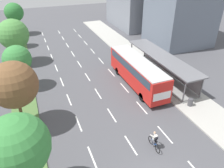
{
  "coord_description": "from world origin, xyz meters",
  "views": [
    {
      "loc": [
        -6.52,
        -7.3,
        14.03
      ],
      "look_at": [
        1.64,
        13.04,
        1.2
      ],
      "focal_mm": 34.61,
      "sensor_mm": 36.0,
      "label": 1
    }
  ],
  "objects_px": {
    "median_tree_third": "(17,59)",
    "trash_bin": "(190,102)",
    "median_tree_second": "(14,85)",
    "median_tree_fifth": "(14,29)",
    "median_tree_farthest": "(14,12)",
    "bus": "(137,70)",
    "cyclist": "(154,141)",
    "median_tree_fourth": "(13,34)",
    "median_tree_nearest": "(17,146)",
    "bus_shelter": "(163,64)"
  },
  "relations": [
    {
      "from": "median_tree_second",
      "to": "trash_bin",
      "type": "height_order",
      "value": "median_tree_second"
    },
    {
      "from": "median_tree_fifth",
      "to": "median_tree_farthest",
      "type": "relative_size",
      "value": 0.74
    },
    {
      "from": "median_tree_third",
      "to": "median_tree_farthest",
      "type": "distance_m",
      "value": 23.24
    },
    {
      "from": "median_tree_nearest",
      "to": "median_tree_farthest",
      "type": "height_order",
      "value": "median_tree_nearest"
    },
    {
      "from": "trash_bin",
      "to": "median_tree_farthest",
      "type": "bearing_deg",
      "value": 115.97
    },
    {
      "from": "cyclist",
      "to": "median_tree_second",
      "type": "distance_m",
      "value": 12.83
    },
    {
      "from": "bus",
      "to": "cyclist",
      "type": "xyz_separation_m",
      "value": [
        -3.56,
        -10.1,
        -1.28
      ]
    },
    {
      "from": "bus",
      "to": "cyclist",
      "type": "bearing_deg",
      "value": -109.4
    },
    {
      "from": "cyclist",
      "to": "median_tree_fifth",
      "type": "height_order",
      "value": "median_tree_fifth"
    },
    {
      "from": "cyclist",
      "to": "bus",
      "type": "bearing_deg",
      "value": 70.6
    },
    {
      "from": "median_tree_fourth",
      "to": "median_tree_fifth",
      "type": "bearing_deg",
      "value": 90.26
    },
    {
      "from": "median_tree_third",
      "to": "median_tree_fifth",
      "type": "xyz_separation_m",
      "value": [
        -0.25,
        15.48,
        -0.46
      ]
    },
    {
      "from": "median_tree_fourth",
      "to": "bus_shelter",
      "type": "bearing_deg",
      "value": -32.65
    },
    {
      "from": "bus_shelter",
      "to": "median_tree_third",
      "type": "bearing_deg",
      "value": 168.07
    },
    {
      "from": "median_tree_second",
      "to": "median_tree_fourth",
      "type": "height_order",
      "value": "median_tree_second"
    },
    {
      "from": "cyclist",
      "to": "median_tree_nearest",
      "type": "bearing_deg",
      "value": -174.96
    },
    {
      "from": "bus",
      "to": "trash_bin",
      "type": "relative_size",
      "value": 13.28
    },
    {
      "from": "median_tree_farthest",
      "to": "bus",
      "type": "bearing_deg",
      "value": -64.13
    },
    {
      "from": "median_tree_second",
      "to": "median_tree_farthest",
      "type": "distance_m",
      "value": 30.97
    },
    {
      "from": "bus_shelter",
      "to": "median_tree_nearest",
      "type": "relative_size",
      "value": 2.05
    },
    {
      "from": "median_tree_second",
      "to": "median_tree_third",
      "type": "distance_m",
      "value": 7.79
    },
    {
      "from": "bus",
      "to": "median_tree_nearest",
      "type": "xyz_separation_m",
      "value": [
        -13.49,
        -10.97,
        2.83
      ]
    },
    {
      "from": "median_tree_second",
      "to": "trash_bin",
      "type": "distance_m",
      "value": 17.66
    },
    {
      "from": "bus",
      "to": "median_tree_fifth",
      "type": "bearing_deg",
      "value": 124.37
    },
    {
      "from": "bus",
      "to": "cyclist",
      "type": "height_order",
      "value": "bus"
    },
    {
      "from": "bus",
      "to": "median_tree_third",
      "type": "height_order",
      "value": "median_tree_third"
    },
    {
      "from": "median_tree_fifth",
      "to": "trash_bin",
      "type": "bearing_deg",
      "value": -57.44
    },
    {
      "from": "cyclist",
      "to": "median_tree_second",
      "type": "xyz_separation_m",
      "value": [
        -10.11,
        6.87,
        3.91
      ]
    },
    {
      "from": "median_tree_second",
      "to": "median_tree_fourth",
      "type": "xyz_separation_m",
      "value": [
        0.02,
        15.48,
        -0.11
      ]
    },
    {
      "from": "median_tree_farthest",
      "to": "median_tree_nearest",
      "type": "bearing_deg",
      "value": -90.06
    },
    {
      "from": "bus_shelter",
      "to": "median_tree_second",
      "type": "height_order",
      "value": "median_tree_second"
    },
    {
      "from": "cyclist",
      "to": "median_tree_second",
      "type": "height_order",
      "value": "median_tree_second"
    },
    {
      "from": "median_tree_fifth",
      "to": "bus",
      "type": "bearing_deg",
      "value": -55.63
    },
    {
      "from": "median_tree_third",
      "to": "trash_bin",
      "type": "xyz_separation_m",
      "value": [
        16.63,
        -10.95,
        -3.27
      ]
    },
    {
      "from": "cyclist",
      "to": "median_tree_second",
      "type": "relative_size",
      "value": 0.27
    },
    {
      "from": "cyclist",
      "to": "median_tree_nearest",
      "type": "height_order",
      "value": "median_tree_nearest"
    },
    {
      "from": "median_tree_fifth",
      "to": "median_tree_third",
      "type": "bearing_deg",
      "value": -89.08
    },
    {
      "from": "bus",
      "to": "cyclist",
      "type": "relative_size",
      "value": 6.2
    },
    {
      "from": "bus",
      "to": "median_tree_second",
      "type": "distance_m",
      "value": 14.29
    },
    {
      "from": "median_tree_third",
      "to": "trash_bin",
      "type": "relative_size",
      "value": 6.33
    },
    {
      "from": "median_tree_second",
      "to": "bus",
      "type": "bearing_deg",
      "value": 13.3
    },
    {
      "from": "median_tree_nearest",
      "to": "cyclist",
      "type": "bearing_deg",
      "value": 5.04
    },
    {
      "from": "cyclist",
      "to": "median_tree_farthest",
      "type": "height_order",
      "value": "median_tree_farthest"
    },
    {
      "from": "cyclist",
      "to": "median_tree_farthest",
      "type": "relative_size",
      "value": 0.29
    },
    {
      "from": "median_tree_fifth",
      "to": "median_tree_farthest",
      "type": "distance_m",
      "value": 7.84
    },
    {
      "from": "median_tree_nearest",
      "to": "median_tree_fourth",
      "type": "xyz_separation_m",
      "value": [
        -0.15,
        23.23,
        -0.31
      ]
    },
    {
      "from": "median_tree_nearest",
      "to": "median_tree_farthest",
      "type": "distance_m",
      "value": 38.71
    },
    {
      "from": "median_tree_third",
      "to": "bus",
      "type": "bearing_deg",
      "value": -18.57
    },
    {
      "from": "cyclist",
      "to": "median_tree_fourth",
      "type": "bearing_deg",
      "value": 114.28
    },
    {
      "from": "cyclist",
      "to": "median_tree_fourth",
      "type": "height_order",
      "value": "median_tree_fourth"
    }
  ]
}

